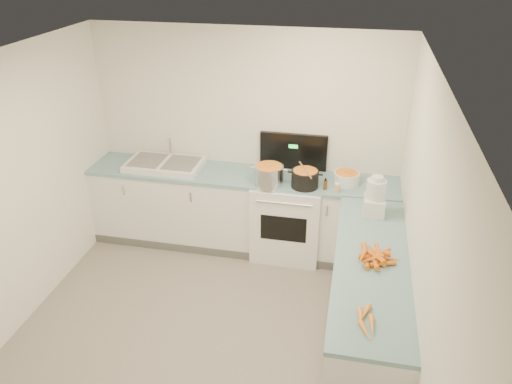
% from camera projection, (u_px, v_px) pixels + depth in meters
% --- Properties ---
extents(floor, '(3.50, 4.00, 0.00)m').
position_uv_depth(floor, '(199.00, 345.00, 4.55)').
color(floor, gray).
rests_on(floor, ground).
extents(ceiling, '(3.50, 4.00, 0.00)m').
position_uv_depth(ceiling, '(180.00, 72.00, 3.40)').
color(ceiling, white).
rests_on(ceiling, ground).
extents(wall_back, '(3.50, 0.00, 2.50)m').
position_uv_depth(wall_back, '(246.00, 139.00, 5.71)').
color(wall_back, white).
rests_on(wall_back, ground).
extents(wall_right, '(0.00, 4.00, 2.50)m').
position_uv_depth(wall_right, '(419.00, 254.00, 3.66)').
color(wall_right, white).
rests_on(wall_right, ground).
extents(counter_back, '(3.50, 0.62, 0.94)m').
position_uv_depth(counter_back, '(241.00, 210.00, 5.81)').
color(counter_back, white).
rests_on(counter_back, ground).
extents(counter_right, '(0.62, 2.20, 0.94)m').
position_uv_depth(counter_right, '(367.00, 305.00, 4.33)').
color(counter_right, white).
rests_on(counter_right, ground).
extents(stove, '(0.76, 0.65, 1.36)m').
position_uv_depth(stove, '(288.00, 216.00, 5.69)').
color(stove, white).
rests_on(stove, ground).
extents(sink, '(0.86, 0.52, 0.31)m').
position_uv_depth(sink, '(165.00, 164.00, 5.74)').
color(sink, white).
rests_on(sink, counter_back).
extents(steel_pot, '(0.36, 0.36, 0.23)m').
position_uv_depth(steel_pot, '(269.00, 176.00, 5.33)').
color(steel_pot, silver).
rests_on(steel_pot, stove).
extents(black_pot, '(0.29, 0.29, 0.21)m').
position_uv_depth(black_pot, '(305.00, 180.00, 5.28)').
color(black_pot, black).
rests_on(black_pot, stove).
extents(wooden_spoon, '(0.18, 0.39, 0.02)m').
position_uv_depth(wooden_spoon, '(305.00, 170.00, 5.22)').
color(wooden_spoon, '#AD7A47').
rests_on(wooden_spoon, black_pot).
extents(mixing_bowl, '(0.35, 0.35, 0.13)m').
position_uv_depth(mixing_bowl, '(346.00, 178.00, 5.35)').
color(mixing_bowl, white).
rests_on(mixing_bowl, counter_back).
extents(extract_bottle, '(0.04, 0.04, 0.10)m').
position_uv_depth(extract_bottle, '(325.00, 185.00, 5.24)').
color(extract_bottle, '#593319').
rests_on(extract_bottle, counter_back).
extents(spice_jar, '(0.05, 0.05, 0.09)m').
position_uv_depth(spice_jar, '(337.00, 189.00, 5.18)').
color(spice_jar, '#E5B266').
rests_on(spice_jar, counter_back).
extents(food_processor, '(0.20, 0.24, 0.40)m').
position_uv_depth(food_processor, '(375.00, 198.00, 4.72)').
color(food_processor, white).
rests_on(food_processor, counter_right).
extents(carrot_pile, '(0.35, 0.37, 0.09)m').
position_uv_depth(carrot_pile, '(375.00, 257.00, 4.10)').
color(carrot_pile, orange).
rests_on(carrot_pile, counter_right).
extents(peeled_carrots, '(0.13, 0.36, 0.04)m').
position_uv_depth(peeled_carrots, '(366.00, 321.00, 3.44)').
color(peeled_carrots, orange).
rests_on(peeled_carrots, counter_right).
extents(peelings, '(0.24, 0.21, 0.01)m').
position_uv_depth(peelings, '(148.00, 161.00, 5.72)').
color(peelings, tan).
rests_on(peelings, sink).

